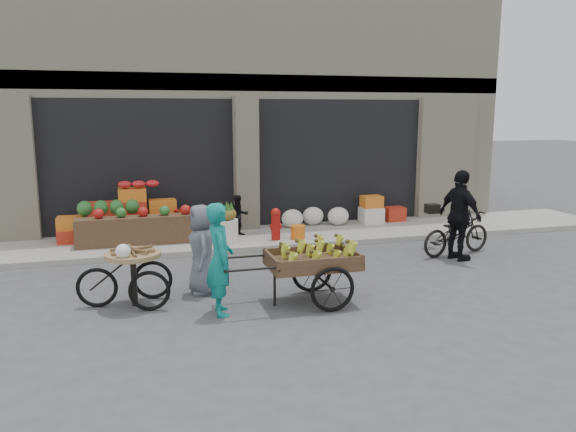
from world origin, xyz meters
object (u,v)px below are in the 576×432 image
object	(u,v)px
fire_hydrant	(276,223)
vendor_woman	(220,259)
banana_cart	(309,258)
pineapple_bin	(226,231)
tricycle_cart	(133,270)
cyclist	(460,216)
bicycle	(456,233)
seated_person	(239,215)
vendor_grey	(202,249)
orange_bucket	(298,232)

from	to	relation	value
fire_hydrant	vendor_woman	distance (m)	4.38
banana_cart	vendor_woman	size ratio (longest dim) A/B	1.42
fire_hydrant	vendor_woman	bearing A→B (deg)	-115.49
pineapple_bin	fire_hydrant	xyz separation A→B (m)	(1.10, -0.05, 0.13)
tricycle_cart	cyclist	bearing A→B (deg)	16.37
bicycle	vendor_woman	bearing A→B (deg)	100.01
pineapple_bin	tricycle_cart	size ratio (longest dim) A/B	0.36
seated_person	bicycle	size ratio (longest dim) A/B	0.54
cyclist	fire_hydrant	bearing A→B (deg)	43.00
fire_hydrant	cyclist	size ratio (longest dim) A/B	0.39
vendor_woman	bicycle	xyz separation A→B (m)	(5.25, 2.09, -0.38)
vendor_woman	tricycle_cart	bearing A→B (deg)	61.34
tricycle_cart	bicycle	bearing A→B (deg)	19.53
seated_person	vendor_grey	size ratio (longest dim) A/B	0.63
seated_person	cyclist	distance (m)	4.85
orange_bucket	cyclist	world-z (taller)	cyclist
vendor_woman	cyclist	distance (m)	5.33
fire_hydrant	seated_person	distance (m)	0.96
orange_bucket	vendor_woman	world-z (taller)	vendor_woman
banana_cart	bicycle	bearing A→B (deg)	27.56
seated_person	vendor_grey	distance (m)	3.79
banana_cart	bicycle	size ratio (longest dim) A/B	1.36
pineapple_bin	vendor_grey	xyz separation A→B (m)	(-0.90, -2.96, 0.36)
vendor_grey	bicycle	world-z (taller)	vendor_grey
pineapple_bin	vendor_grey	size ratio (longest dim) A/B	0.35
tricycle_cart	bicycle	size ratio (longest dim) A/B	0.85
pineapple_bin	cyclist	xyz separation A→B (m)	(4.28, -2.30, 0.53)
cyclist	tricycle_cart	bearing A→B (deg)	87.22
seated_person	cyclist	world-z (taller)	cyclist
tricycle_cart	cyclist	size ratio (longest dim) A/B	0.80
tricycle_cart	vendor_grey	bearing A→B (deg)	23.92
orange_bucket	vendor_grey	bearing A→B (deg)	-131.17
tricycle_cart	vendor_woman	bearing A→B (deg)	-22.61
banana_cart	cyclist	world-z (taller)	cyclist
fire_hydrant	banana_cart	size ratio (longest dim) A/B	0.30
bicycle	cyclist	distance (m)	0.64
banana_cart	cyclist	xyz separation A→B (m)	(3.66, 1.59, 0.19)
fire_hydrant	bicycle	distance (m)	3.85
pineapple_bin	cyclist	size ratio (longest dim) A/B	0.29
seated_person	vendor_woman	xyz separation A→B (m)	(-1.18, -4.59, 0.24)
vendor_woman	cyclist	bearing A→B (deg)	-70.08
bicycle	tricycle_cart	bearing A→B (deg)	90.37
fire_hydrant	cyclist	distance (m)	3.91
seated_person	vendor_grey	bearing A→B (deg)	-120.07
fire_hydrant	pineapple_bin	bearing A→B (deg)	177.40
tricycle_cart	cyclist	xyz separation A→B (m)	(6.27, 0.98, 0.34)
bicycle	vendor_grey	bearing A→B (deg)	89.46
vendor_woman	tricycle_cart	world-z (taller)	vendor_woman
bicycle	cyclist	size ratio (longest dim) A/B	0.95
seated_person	bicycle	xyz separation A→B (m)	(4.08, -2.50, -0.13)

